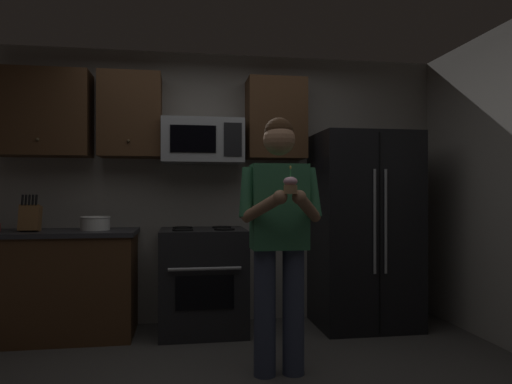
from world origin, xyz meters
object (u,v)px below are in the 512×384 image
Objects in this scene: bowl_large_white at (95,223)px; cupcake at (290,185)px; microwave at (202,141)px; person at (279,229)px; oven_range at (203,280)px; knife_block at (30,218)px; refrigerator at (364,230)px.

cupcake is (1.41, -1.46, 0.31)m from bowl_large_white.
microwave is 0.42× the size of person.
person is (1.41, -1.13, 0.01)m from bowl_large_white.
oven_range is 1.26× the size of microwave.
knife_block is 0.52m from bowl_large_white.
microwave reaches higher than oven_range.
refrigerator is (1.50, -0.04, 0.44)m from oven_range.
bowl_large_white is at bearing 178.20° from refrigerator.
microwave is 4.26× the size of cupcake.
knife_block is (-2.95, 0.01, 0.14)m from refrigerator.
person is (0.47, -1.10, 0.53)m from oven_range.
microwave is 1.49m from person.
refrigerator reaches higher than cupcake.
microwave is 2.31× the size of knife_block.
oven_range is at bearing 178.50° from refrigerator.
microwave is at bearing 89.98° from oven_range.
refrigerator is 1.77m from cupcake.
microwave is at bearing 5.85° from knife_block.
microwave reaches higher than cupcake.
knife_block reaches higher than oven_range.
bowl_large_white is at bearing 133.90° from cupcake.
cupcake reaches higher than bowl_large_white.
knife_block is at bearing -178.83° from oven_range.
person reaches higher than cupcake.
oven_range is at bearing 108.28° from cupcake.
microwave is at bearing 173.97° from refrigerator.
person is at bearing -68.84° from microwave.
refrigerator is 2.44m from bowl_large_white.
knife_block is (-1.45, -0.03, 0.57)m from oven_range.
microwave is 0.41× the size of refrigerator.
person reaches higher than bowl_large_white.
knife_block is 1.24× the size of bowl_large_white.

